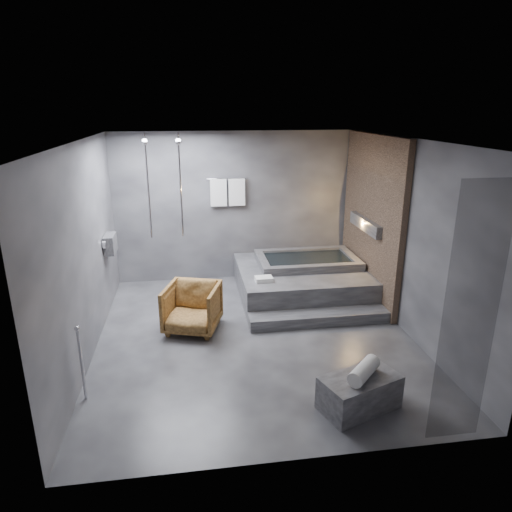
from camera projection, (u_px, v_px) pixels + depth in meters
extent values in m
plane|color=#2B2B2D|center=(255.00, 336.00, 6.71)|extent=(5.00, 5.00, 0.00)
cube|color=#48484A|center=(255.00, 141.00, 5.83)|extent=(4.50, 5.00, 0.04)
cube|color=#35353A|center=(235.00, 207.00, 8.62)|extent=(4.50, 0.04, 2.80)
cube|color=#35353A|center=(297.00, 329.00, 3.92)|extent=(4.50, 0.04, 2.80)
cube|color=#35353A|center=(84.00, 253.00, 5.95)|extent=(0.04, 5.00, 2.80)
cube|color=#35353A|center=(409.00, 238.00, 6.58)|extent=(0.04, 5.00, 2.80)
cube|color=#957357|center=(371.00, 219.00, 7.75)|extent=(0.10, 2.40, 2.78)
cube|color=#FF9938|center=(366.00, 224.00, 7.77)|extent=(0.14, 1.20, 0.20)
cube|color=slate|center=(110.00, 244.00, 7.37)|extent=(0.16, 0.42, 0.30)
imported|color=beige|center=(110.00, 248.00, 7.29)|extent=(0.08, 0.08, 0.21)
imported|color=beige|center=(112.00, 246.00, 7.49)|extent=(0.07, 0.07, 0.15)
cylinder|color=silver|center=(180.00, 186.00, 7.90)|extent=(0.04, 0.04, 1.80)
cylinder|color=silver|center=(148.00, 187.00, 7.82)|extent=(0.04, 0.04, 1.80)
cylinder|color=silver|center=(227.00, 179.00, 8.37)|extent=(0.75, 0.02, 0.02)
cube|color=white|center=(218.00, 193.00, 8.40)|extent=(0.30, 0.06, 0.50)
cube|color=white|center=(237.00, 192.00, 8.45)|extent=(0.30, 0.06, 0.50)
cylinder|color=silver|center=(82.00, 364.00, 5.14)|extent=(0.04, 0.04, 0.90)
cube|color=black|center=(469.00, 319.00, 4.21)|extent=(0.55, 0.01, 2.60)
cube|color=#303032|center=(301.00, 281.00, 8.14)|extent=(2.20, 2.00, 0.50)
cube|color=#303032|center=(319.00, 318.00, 7.08)|extent=(2.20, 0.36, 0.18)
cube|color=#353538|center=(359.00, 392.00, 5.07)|extent=(0.98, 0.75, 0.39)
imported|color=#4C2F13|center=(192.00, 308.00, 6.80)|extent=(0.96, 0.98, 0.71)
cylinder|color=white|center=(364.00, 371.00, 4.96)|extent=(0.47, 0.47, 0.18)
cube|color=white|center=(264.00, 279.00, 7.43)|extent=(0.29, 0.22, 0.07)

